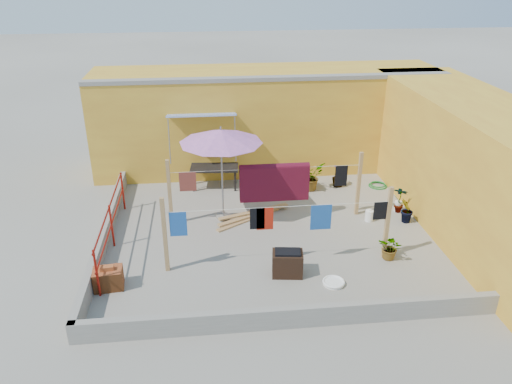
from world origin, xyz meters
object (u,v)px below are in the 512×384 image
Objects in this scene: patio_umbrella at (221,137)px; water_jug_a at (398,206)px; water_jug_b at (369,216)px; green_hose at (378,185)px; outdoor_table at (214,169)px; brazier at (287,263)px; white_basin at (334,282)px; plant_back_a at (310,176)px; brick_stack at (108,278)px.

patio_umbrella reaches higher than water_jug_a.
green_hose is (0.97, 2.14, -0.11)m from water_jug_b.
outdoor_table is 5.08m from brazier.
white_basin reaches higher than green_hose.
white_basin is 0.86× the size of green_hose.
patio_umbrella is at bearing -149.92° from plant_back_a.
water_jug_a is at bearing -38.47° from plant_back_a.
green_hose is (4.83, 1.55, -2.26)m from patio_umbrella.
plant_back_a is at bearing 84.11° from white_basin.
brazier is at bearing 152.94° from white_basin.
water_jug_b is at bearing -33.22° from outdoor_table.
white_basin is at bearing -56.33° from patio_umbrella.
outdoor_table is 2.91m from plant_back_a.
water_jug_b is 2.47m from plant_back_a.
brick_stack is (-2.57, -2.90, -2.07)m from patio_umbrella.
green_hose is at bearing 90.00° from water_jug_a.
outdoor_table is at bearing 170.75° from plant_back_a.
outdoor_table is 4.60× the size of water_jug_a.
water_jug_a is (4.83, -0.12, -2.16)m from patio_umbrella.
green_hose is (7.40, 4.45, -0.19)m from brick_stack.
white_basin is 5.52m from green_hose.
green_hose is 0.65× the size of plant_back_a.
white_basin is (2.36, -5.34, -0.56)m from outdoor_table.
outdoor_table reaches higher than water_jug_b.
green_hose is at bearing 17.76° from patio_umbrella.
brick_stack is at bearing -148.97° from green_hose.
patio_umbrella is 4.56× the size of green_hose.
brazier is at bearing -108.05° from plant_back_a.
plant_back_a reaches higher than outdoor_table.
water_jug_b is 0.40× the size of plant_back_a.
patio_umbrella is 5.55m from green_hose.
plant_back_a reaches higher than green_hose.
water_jug_b is at bearing -61.97° from plant_back_a.
white_basin is at bearing -129.49° from water_jug_a.
patio_umbrella reaches higher than plant_back_a.
brazier is 3.42m from water_jug_b.
brick_stack is 0.75× the size of plant_back_a.
brick_stack is at bearing -159.38° from water_jug_a.
patio_umbrella is 3.64m from plant_back_a.
water_jug_b is at bearing 40.89° from brazier.
patio_umbrella is at bearing 123.67° from white_basin.
patio_umbrella reaches higher than water_jug_b.
brazier is 4.63m from plant_back_a.
water_jug_a is 0.57× the size of green_hose.
brick_stack is 1.33× the size of white_basin.
water_jug_a is at bearing -1.42° from patio_umbrella.
patio_umbrella is at bearing -162.24° from green_hose.
patio_umbrella is 4.46m from water_jug_b.
white_basin is at bearing -27.06° from brazier.
patio_umbrella reaches higher than white_basin.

